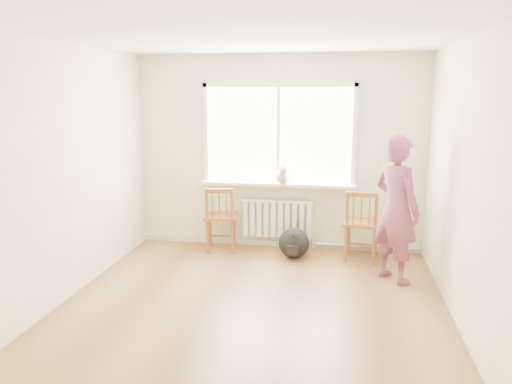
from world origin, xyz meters
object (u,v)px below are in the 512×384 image
at_px(chair_right, 361,226).
at_px(backpack, 294,243).
at_px(chair_left, 220,219).
at_px(person, 396,209).
at_px(cat, 283,175).

bearing_deg(chair_right, backpack, 8.23).
bearing_deg(chair_left, person, 153.48).
bearing_deg(chair_left, backpack, 163.82).
bearing_deg(chair_right, chair_left, 3.40).
bearing_deg(backpack, person, -25.88).
bearing_deg(person, cat, 16.82).
height_order(chair_left, backpack, chair_left).
bearing_deg(chair_left, cat, -178.28).
relative_size(person, backpack, 4.19).
relative_size(cat, backpack, 1.05).
xyz_separation_m(chair_right, cat, (-1.07, 0.27, 0.59)).
bearing_deg(cat, person, -42.71).
distance_m(chair_left, chair_right, 1.92).
height_order(chair_left, chair_right, chair_right).
height_order(chair_left, cat, cat).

